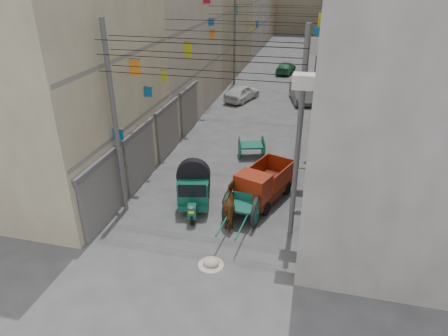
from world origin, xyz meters
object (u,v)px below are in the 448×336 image
(tonga_cart, at_px, (242,209))
(second_cart, at_px, (252,146))
(distant_car_green, at_px, (286,68))
(distant_car_white, at_px, (242,93))
(horse, at_px, (233,205))
(auto_rickshaw, at_px, (194,187))
(distant_car_grey, at_px, (301,93))
(feed_sack, at_px, (211,262))
(mini_truck, at_px, (261,187))

(tonga_cart, height_order, second_cart, tonga_cart)
(tonga_cart, distance_m, distant_car_green, 27.27)
(second_cart, xyz_separation_m, distant_car_white, (-2.67, 10.45, -0.01))
(horse, relative_size, distant_car_green, 0.52)
(auto_rickshaw, height_order, tonga_cart, auto_rickshaw)
(horse, bearing_deg, distant_car_white, -97.22)
(auto_rickshaw, bearing_deg, distant_car_grey, 65.49)
(auto_rickshaw, height_order, horse, auto_rickshaw)
(distant_car_green, bearing_deg, distant_car_grey, 109.03)
(second_cart, relative_size, distant_car_white, 0.45)
(feed_sack, distance_m, distant_car_grey, 20.81)
(distant_car_grey, bearing_deg, feed_sack, -107.94)
(distant_car_grey, bearing_deg, distant_car_green, 89.87)
(auto_rickshaw, bearing_deg, mini_truck, 6.48)
(tonga_cart, height_order, feed_sack, tonga_cart)
(feed_sack, height_order, distant_car_grey, distant_car_grey)
(mini_truck, bearing_deg, distant_car_grey, 107.40)
(auto_rickshaw, height_order, distant_car_white, auto_rickshaw)
(tonga_cart, bearing_deg, distant_car_grey, 90.40)
(mini_truck, xyz_separation_m, distant_car_white, (-3.97, 15.32, -0.22))
(second_cart, bearing_deg, distant_car_green, 73.21)
(distant_car_green, bearing_deg, tonga_cart, 98.04)
(feed_sack, bearing_deg, auto_rickshaw, 116.04)
(distant_car_white, bearing_deg, auto_rickshaw, 113.06)
(auto_rickshaw, xyz_separation_m, tonga_cart, (2.25, -0.66, -0.39))
(tonga_cart, xyz_separation_m, feed_sack, (-0.52, -2.88, -0.52))
(horse, distance_m, distant_car_green, 27.29)
(auto_rickshaw, xyz_separation_m, second_cart, (1.49, 5.86, -0.40))
(second_cart, bearing_deg, feed_sack, -105.93)
(feed_sack, bearing_deg, distant_car_green, 90.91)
(auto_rickshaw, distance_m, horse, 2.02)
(feed_sack, bearing_deg, distant_car_grey, 85.29)
(distant_car_white, bearing_deg, distant_car_green, -84.43)
(mini_truck, distance_m, distant_car_grey, 16.21)
(second_cart, bearing_deg, auto_rickshaw, -121.66)
(feed_sack, distance_m, distant_car_white, 20.08)
(tonga_cart, bearing_deg, distant_car_white, 105.66)
(second_cart, distance_m, distant_car_grey, 11.50)
(tonga_cart, distance_m, second_cart, 6.57)
(auto_rickshaw, distance_m, distant_car_green, 26.63)
(second_cart, relative_size, horse, 0.87)
(distant_car_white, distance_m, distant_car_grey, 4.71)
(distant_car_white, height_order, distant_car_green, distant_car_white)
(second_cart, distance_m, distant_car_white, 10.79)
(auto_rickshaw, xyz_separation_m, distant_car_white, (-1.18, 16.31, -0.42))
(auto_rickshaw, distance_m, distant_car_white, 16.36)
(auto_rickshaw, bearing_deg, feed_sack, -77.15)
(auto_rickshaw, height_order, distant_car_grey, auto_rickshaw)
(second_cart, relative_size, distant_car_green, 0.45)
(feed_sack, xyz_separation_m, distant_car_green, (-0.48, 30.14, 0.40))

